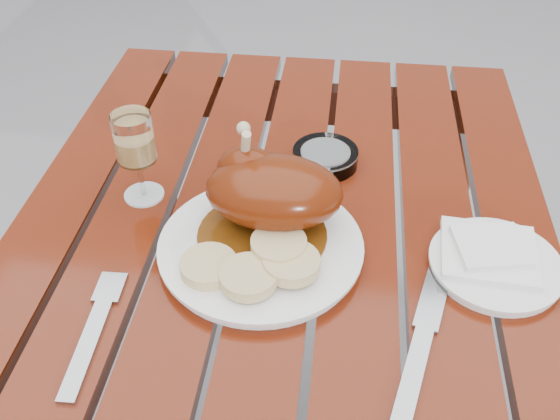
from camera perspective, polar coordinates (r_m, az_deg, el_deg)
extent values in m
cube|color=maroon|center=(1.17, -0.26, -17.35)|extent=(0.80, 1.20, 0.75)
cylinder|color=white|center=(0.88, -1.76, -3.48)|extent=(0.32, 0.32, 0.02)
cylinder|color=#562C09|center=(0.88, -1.64, -2.27)|extent=(0.18, 0.18, 0.00)
ellipsoid|color=maroon|center=(0.87, -0.54, 1.68)|extent=(0.19, 0.13, 0.10)
ellipsoid|color=maroon|center=(0.89, -2.92, 3.58)|extent=(0.09, 0.06, 0.08)
cylinder|color=#C6B28C|center=(0.88, -3.24, 4.94)|extent=(0.03, 0.04, 0.10)
cylinder|color=beige|center=(0.83, -6.54, -5.12)|extent=(0.08, 0.08, 0.02)
cylinder|color=beige|center=(0.81, -2.90, -6.13)|extent=(0.08, 0.08, 0.02)
cylinder|color=beige|center=(0.82, 1.06, -4.88)|extent=(0.08, 0.08, 0.02)
cylinder|color=beige|center=(0.84, -0.12, -3.20)|extent=(0.08, 0.08, 0.02)
cylinder|color=#EABA6A|center=(0.96, -12.90, 4.70)|extent=(0.08, 0.08, 0.15)
cylinder|color=white|center=(0.90, 19.08, -4.76)|extent=(0.20, 0.20, 0.01)
cube|color=white|center=(0.90, 18.55, -3.70)|extent=(0.14, 0.13, 0.01)
cylinder|color=#B2B7BC|center=(1.04, 4.16, 4.84)|extent=(0.13, 0.13, 0.03)
cube|color=gray|center=(0.81, -16.93, -11.10)|extent=(0.03, 0.18, 0.01)
cube|color=gray|center=(0.77, 12.31, -13.60)|extent=(0.08, 0.24, 0.01)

